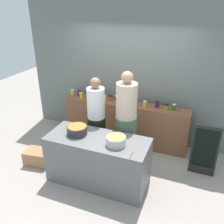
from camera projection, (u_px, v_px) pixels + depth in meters
name	position (u px, v px, depth m)	size (l,w,h in m)	color
ground	(105.00, 170.00, 4.56)	(12.00, 12.00, 0.00)	gray
storefront_wall	(131.00, 72.00, 5.15)	(4.80, 0.12, 3.00)	slate
display_shelf	(125.00, 123.00, 5.29)	(2.70, 0.36, 0.93)	brown
prep_table	(98.00, 160.00, 4.13)	(1.70, 0.70, 0.86)	#5E5F61
preserve_jar_0	(72.00, 92.00, 5.50)	(0.08, 0.08, 0.12)	gold
preserve_jar_1	(80.00, 93.00, 5.46)	(0.09, 0.09, 0.11)	#471A4C
preserve_jar_2	(81.00, 95.00, 5.35)	(0.08, 0.08, 0.12)	gold
preserve_jar_3	(89.00, 95.00, 5.32)	(0.07, 0.07, 0.12)	#551F56
preserve_jar_4	(96.00, 95.00, 5.31)	(0.07, 0.07, 0.15)	orange
preserve_jar_5	(104.00, 98.00, 5.17)	(0.09, 0.09, 0.12)	yellow
preserve_jar_6	(111.00, 98.00, 5.20)	(0.08, 0.08, 0.12)	#9B4E25
preserve_jar_7	(117.00, 98.00, 5.20)	(0.08, 0.08, 0.12)	#571757
preserve_jar_8	(127.00, 102.00, 4.99)	(0.08, 0.08, 0.13)	#491947
preserve_jar_9	(135.00, 102.00, 4.94)	(0.08, 0.08, 0.14)	#3C5D21
preserve_jar_10	(145.00, 104.00, 4.89)	(0.07, 0.07, 0.12)	gold
preserve_jar_11	(157.00, 104.00, 4.88)	(0.09, 0.09, 0.12)	#5B114D
preserve_jar_12	(166.00, 107.00, 4.79)	(0.08, 0.08, 0.10)	olive
preserve_jar_13	(174.00, 107.00, 4.74)	(0.08, 0.08, 0.13)	#334F1F
cooking_pot_left	(77.00, 130.00, 4.05)	(0.34, 0.34, 0.15)	#2D2D2D
cooking_pot_center	(116.00, 141.00, 3.75)	(0.31, 0.31, 0.15)	#B7B7BC
wooden_spoon	(131.00, 156.00, 3.50)	(0.02, 0.02, 0.23)	#9E703D
cook_with_tongs	(97.00, 125.00, 4.56)	(0.34, 0.34, 1.69)	black
cook_in_cap	(126.00, 126.00, 4.37)	(0.38, 0.38, 1.85)	#475D46
bread_crate	(38.00, 157.00, 4.70)	(0.47, 0.34, 0.28)	#9D714B
chalkboard_sign	(204.00, 150.00, 4.26)	(0.46, 0.05, 0.99)	black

